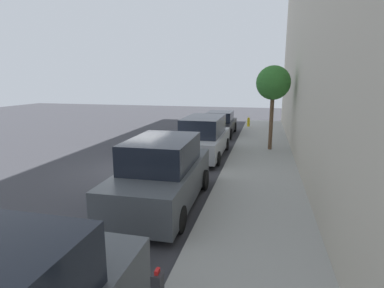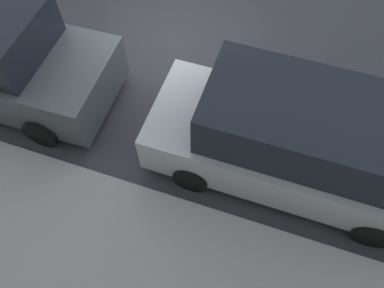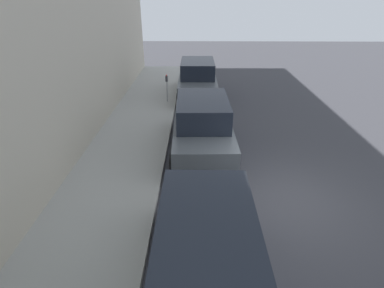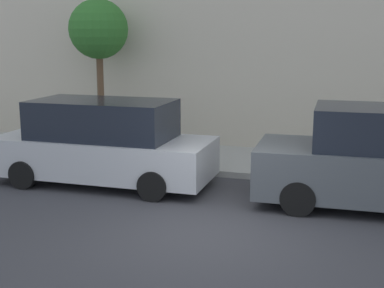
% 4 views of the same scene
% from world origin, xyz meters
% --- Properties ---
extents(ground_plane, '(60.00, 60.00, 0.00)m').
position_xyz_m(ground_plane, '(0.00, 0.00, 0.00)').
color(ground_plane, '#38383D').
extents(sidewalk, '(2.91, 32.00, 0.15)m').
position_xyz_m(sidewalk, '(4.95, 0.00, 0.07)').
color(sidewalk, '#9E9E99').
rests_on(sidewalk, ground_plane).
extents(parked_suv_second, '(2.09, 4.85, 1.98)m').
position_xyz_m(parked_suv_second, '(2.23, -2.86, 0.93)').
color(parked_suv_second, '#4C5156').
rests_on(parked_suv_second, ground_plane).
extents(parked_minivan_third, '(2.02, 4.90, 1.90)m').
position_xyz_m(parked_minivan_third, '(2.24, 3.06, 0.92)').
color(parked_minivan_third, '#B7BABF').
rests_on(parked_minivan_third, ground_plane).
extents(parked_sedan_fourth, '(1.92, 4.50, 1.54)m').
position_xyz_m(parked_sedan_fourth, '(2.14, 8.95, 0.72)').
color(parked_sedan_fourth, black).
rests_on(parked_sedan_fourth, ground_plane).
extents(street_tree, '(1.66, 1.66, 4.15)m').
position_xyz_m(street_tree, '(5.35, 4.65, 3.43)').
color(street_tree, brown).
rests_on(street_tree, sidewalk).
extents(fire_hydrant, '(0.20, 0.20, 0.69)m').
position_xyz_m(fire_hydrant, '(3.85, 12.12, 0.49)').
color(fire_hydrant, gold).
rests_on(fire_hydrant, sidewalk).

